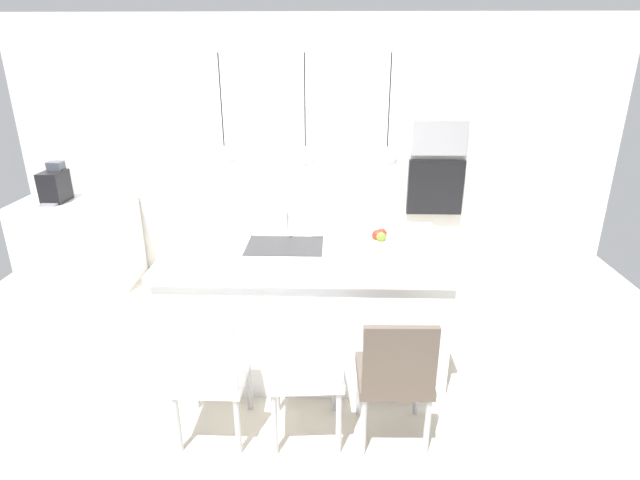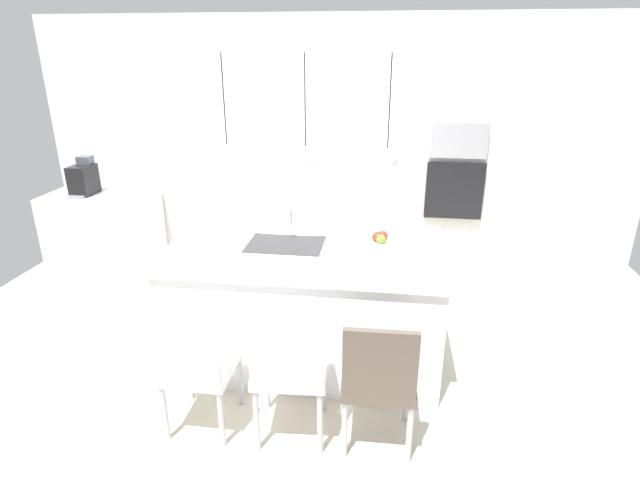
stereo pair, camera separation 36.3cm
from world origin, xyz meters
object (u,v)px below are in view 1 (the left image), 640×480
at_px(chair_middle, 306,369).
at_px(chair_far, 395,374).
at_px(fruit_bowl, 377,241).
at_px(coffee_machine, 55,186).
at_px(chair_near, 209,371).
at_px(oven, 435,187).
at_px(microwave, 439,138).

relative_size(chair_middle, chair_far, 0.99).
relative_size(fruit_bowl, coffee_machine, 0.76).
relative_size(fruit_bowl, chair_near, 0.33).
bearing_deg(oven, microwave, 0.00).
bearing_deg(chair_far, microwave, 75.28).
bearing_deg(coffee_machine, chair_far, -35.26).
relative_size(oven, chair_far, 0.64).
distance_m(coffee_machine, chair_middle, 3.43).
height_order(coffee_machine, chair_middle, coffee_machine).
distance_m(fruit_bowl, coffee_machine, 3.31).
bearing_deg(chair_near, fruit_bowl, 41.68).
bearing_deg(oven, chair_far, -104.72).
relative_size(coffee_machine, oven, 0.68).
height_order(fruit_bowl, oven, oven).
xyz_separation_m(microwave, oven, (0.00, 0.00, -0.50)).
bearing_deg(coffee_machine, chair_middle, -40.35).
bearing_deg(fruit_bowl, chair_far, -86.75).
height_order(oven, chair_far, oven).
bearing_deg(chair_near, coffee_machine, 132.33).
xyz_separation_m(fruit_bowl, chair_far, (0.05, -0.93, -0.48)).
bearing_deg(microwave, fruit_bowl, -114.37).
bearing_deg(chair_middle, chair_near, -179.22).
bearing_deg(fruit_bowl, chair_middle, -117.08).
distance_m(fruit_bowl, chair_middle, 1.14).
bearing_deg(microwave, oven, 0.00).
xyz_separation_m(coffee_machine, chair_far, (3.11, -2.20, -0.54)).
relative_size(microwave, chair_near, 0.61).
distance_m(oven, chair_far, 2.63).
bearing_deg(fruit_bowl, chair_near, -138.32).
height_order(fruit_bowl, microwave, microwave).
xyz_separation_m(oven, chair_middle, (-1.18, -2.49, -0.46)).
bearing_deg(chair_middle, coffee_machine, 139.65).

